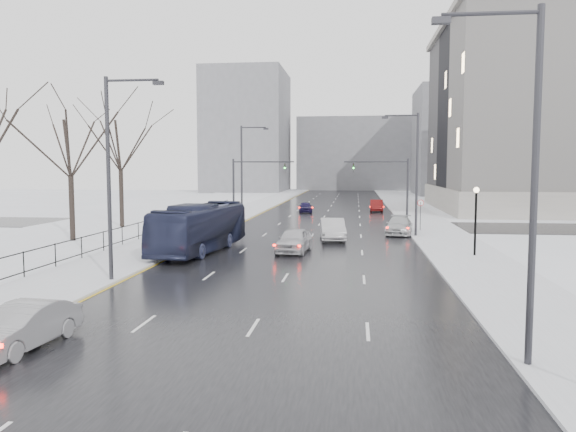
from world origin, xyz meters
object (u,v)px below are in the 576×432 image
at_px(mast_signal_right, 396,184).
at_px(bus, 200,228).
at_px(streetlight_r_mid, 414,168).
at_px(tree_park_d, 73,242).
at_px(streetlight_l_near, 113,168).
at_px(sedan_center_far, 306,207).
at_px(no_uturn_sign, 421,206).
at_px(sedan_left_near, 23,326).
at_px(sedan_right_distant, 376,206).
at_px(streetlight_l_far, 244,168).
at_px(sedan_right_near, 332,229).
at_px(mast_signal_left, 244,183).
at_px(sedan_center_near, 294,240).
at_px(lamppost_r_mid, 476,211).
at_px(tree_park_e, 122,228).
at_px(streetlight_r_near, 526,169).

bearing_deg(mast_signal_right, bus, -128.31).
relative_size(streetlight_r_mid, mast_signal_right, 1.54).
height_order(tree_park_d, streetlight_l_near, streetlight_l_near).
bearing_deg(streetlight_r_mid, sedan_center_far, 114.76).
bearing_deg(bus, no_uturn_sign, 46.65).
relative_size(sedan_left_near, sedan_right_distant, 0.93).
height_order(streetlight_r_mid, sedan_center_far, streetlight_r_mid).
relative_size(bus, sedan_right_distant, 2.54).
height_order(streetlight_l_far, mast_signal_right, streetlight_l_far).
relative_size(mast_signal_right, sedan_right_near, 1.26).
distance_m(streetlight_l_far, mast_signal_left, 4.36).
bearing_deg(tree_park_d, sedan_center_far, 62.85).
bearing_deg(sedan_center_near, lamppost_r_mid, 2.03).
bearing_deg(sedan_right_near, streetlight_l_near, -126.25).
distance_m(tree_park_e, sedan_right_distant, 32.96).
height_order(streetlight_l_far, no_uturn_sign, streetlight_l_far).
xyz_separation_m(streetlight_l_near, lamppost_r_mid, (19.17, 10.00, -2.67)).
relative_size(bus, sedan_right_near, 2.25).
bearing_deg(sedan_center_far, streetlight_l_far, -121.99).
bearing_deg(streetlight_l_far, sedan_right_near, -56.32).
relative_size(streetlight_r_near, sedan_left_near, 2.37).
xyz_separation_m(mast_signal_left, sedan_right_near, (9.11, -10.93, -3.22)).
distance_m(sedan_right_near, sedan_center_far, 26.81).
bearing_deg(streetlight_l_near, tree_park_e, 112.69).
relative_size(streetlight_r_near, streetlight_l_far, 1.00).
height_order(streetlight_l_near, mast_signal_left, streetlight_l_near).
relative_size(streetlight_r_mid, sedan_right_distant, 2.20).
relative_size(sedan_right_near, sedan_center_far, 1.29).
xyz_separation_m(tree_park_e, streetlight_l_far, (10.03, 8.00, 5.62)).
relative_size(streetlight_r_near, sedan_right_near, 1.95).
bearing_deg(tree_park_e, lamppost_r_mid, -25.62).
distance_m(streetlight_r_near, streetlight_l_far, 45.06).
xyz_separation_m(streetlight_l_far, no_uturn_sign, (17.37, -8.00, -3.32)).
height_order(sedan_center_near, sedan_right_distant, sedan_center_near).
distance_m(lamppost_r_mid, mast_signal_left, 25.71).
xyz_separation_m(sedan_left_near, bus, (-0.05, 20.30, 0.91)).
xyz_separation_m(streetlight_l_far, bus, (1.43, -21.80, -3.97)).
height_order(streetlight_r_mid, sedan_right_distant, streetlight_r_mid).
bearing_deg(bus, sedan_center_far, 88.80).
height_order(lamppost_r_mid, sedan_right_distant, lamppost_r_mid).
bearing_deg(sedan_left_near, no_uturn_sign, 70.96).
distance_m(mast_signal_left, bus, 17.98).
xyz_separation_m(tree_park_e, sedan_left_near, (11.51, -34.11, 0.74)).
bearing_deg(tree_park_d, mast_signal_left, 53.20).
height_order(streetlight_r_near, bus, streetlight_r_near).
xyz_separation_m(lamppost_r_mid, sedan_center_near, (-11.50, 0.66, -2.10)).
bearing_deg(lamppost_r_mid, tree_park_e, 154.38).
distance_m(streetlight_r_mid, streetlight_l_far, 20.27).
bearing_deg(sedan_left_near, streetlight_l_near, 104.27).
relative_size(tree_park_d, sedan_right_distant, 2.74).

